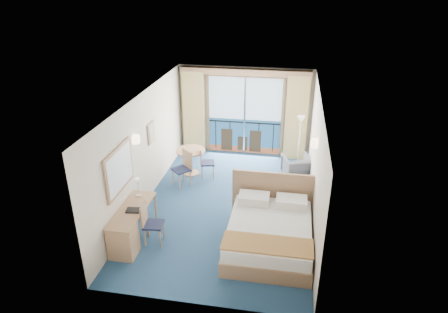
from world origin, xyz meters
TOP-DOWN VIEW (x-y plane):
  - floor at (0.00, 0.00)m, footprint 6.50×6.50m
  - room_walls at (0.00, 0.00)m, footprint 4.04×6.54m
  - balcony_door at (-0.01, 3.22)m, footprint 2.36×0.03m
  - curtain_left at (-1.55, 3.07)m, footprint 0.65×0.22m
  - curtain_right at (1.55, 3.07)m, footprint 0.65×0.22m
  - pelmet at (0.00, 3.10)m, footprint 3.80×0.25m
  - mirror at (-1.97, -1.50)m, footprint 0.05×1.25m
  - wall_print at (-1.97, 0.45)m, footprint 0.04×0.42m
  - sconce_left at (-1.94, -0.60)m, footprint 0.18×0.18m
  - sconce_right at (1.94, -0.15)m, footprint 0.18×0.18m
  - bed at (1.12, -1.40)m, footprint 1.87×2.22m
  - nightstand at (1.77, 0.21)m, footprint 0.42×0.40m
  - phone at (1.77, 0.18)m, footprint 0.17×0.14m
  - armchair at (1.65, 1.71)m, footprint 0.92×0.94m
  - floor_lamp at (1.67, 2.20)m, footprint 0.23×0.23m
  - desk at (-1.72, -2.09)m, footprint 0.54×1.56m
  - desk_chair at (-1.34, -1.72)m, footprint 0.44×0.43m
  - folder at (-1.67, -1.72)m, footprint 0.31×0.25m
  - desk_lamp at (-1.76, -1.14)m, footprint 0.11×0.11m
  - round_table at (-1.28, 1.50)m, footprint 0.81×0.81m
  - table_chair_a at (-0.85, 1.38)m, footprint 0.46×0.45m
  - table_chair_b at (-1.30, 0.85)m, footprint 0.59×0.59m

SIDE VIEW (x-z plane):
  - floor at x=0.00m, z-range 0.00..0.00m
  - nightstand at x=1.77m, z-range 0.00..0.56m
  - bed at x=1.12m, z-range -0.26..0.92m
  - armchair at x=1.65m, z-range 0.00..0.67m
  - desk at x=-1.72m, z-range 0.04..0.77m
  - table_chair_a at x=-0.85m, z-range 0.06..0.94m
  - desk_chair at x=-1.34m, z-range 0.06..0.97m
  - table_chair_b at x=-1.30m, z-range 0.06..1.03m
  - round_table at x=-1.28m, z-range 0.19..0.92m
  - phone at x=1.77m, z-range 0.56..0.63m
  - folder at x=-1.67m, z-range 0.73..0.76m
  - desk_lamp at x=-1.76m, z-range 0.84..1.26m
  - balcony_door at x=-0.01m, z-range -0.12..2.40m
  - floor_lamp at x=1.67m, z-range 0.42..2.07m
  - curtain_left at x=-1.55m, z-range 0.00..2.55m
  - curtain_right at x=1.55m, z-range 0.00..2.55m
  - mirror at x=-1.97m, z-range 1.08..2.03m
  - wall_print at x=-1.97m, z-range 1.34..1.86m
  - room_walls at x=0.00m, z-range 0.42..3.14m
  - sconce_left at x=-1.94m, z-range 1.76..1.94m
  - sconce_right at x=1.94m, z-range 1.76..1.94m
  - pelmet at x=0.00m, z-range 2.49..2.67m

